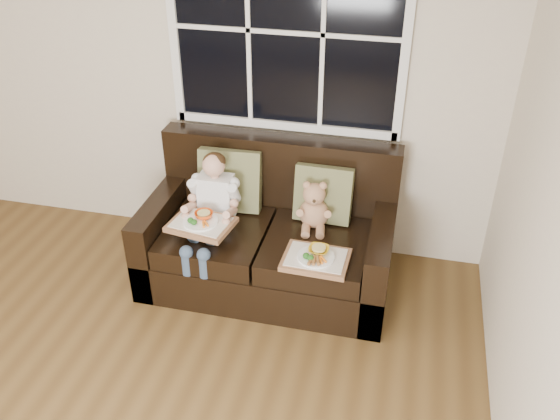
% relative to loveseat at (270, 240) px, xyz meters
% --- Properties ---
extents(window_back, '(1.62, 0.04, 1.37)m').
position_rel_loveseat_xyz_m(window_back, '(0.00, 0.46, 1.34)').
color(window_back, black).
rests_on(window_back, room_walls).
extents(loveseat, '(1.70, 0.92, 0.96)m').
position_rel_loveseat_xyz_m(loveseat, '(0.00, 0.00, 0.00)').
color(loveseat, black).
rests_on(loveseat, ground).
extents(pillow_left, '(0.46, 0.23, 0.46)m').
position_rel_loveseat_xyz_m(pillow_left, '(-0.33, 0.15, 0.36)').
color(pillow_left, olive).
rests_on(pillow_left, loveseat).
extents(pillow_right, '(0.40, 0.19, 0.41)m').
position_rel_loveseat_xyz_m(pillow_right, '(0.34, 0.15, 0.34)').
color(pillow_right, olive).
rests_on(pillow_right, loveseat).
extents(child, '(0.34, 0.58, 0.78)m').
position_rel_loveseat_xyz_m(child, '(-0.38, -0.11, 0.31)').
color(child, white).
rests_on(child, loveseat).
extents(teddy_bear, '(0.23, 0.28, 0.36)m').
position_rel_loveseat_xyz_m(teddy_bear, '(0.30, 0.04, 0.28)').
color(teddy_bear, tan).
rests_on(teddy_bear, loveseat).
extents(tray_left, '(0.45, 0.37, 0.09)m').
position_rel_loveseat_xyz_m(tray_left, '(-0.39, -0.28, 0.27)').
color(tray_left, '#906241').
rests_on(tray_left, child).
extents(tray_right, '(0.42, 0.33, 0.09)m').
position_rel_loveseat_xyz_m(tray_right, '(0.39, -0.36, 0.17)').
color(tray_right, '#906241').
rests_on(tray_right, loveseat).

